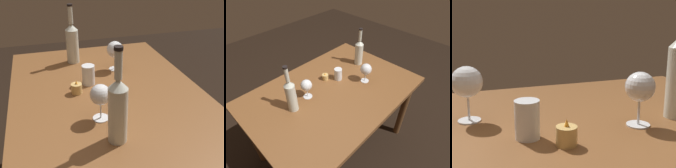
{
  "view_description": "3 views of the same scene",
  "coord_description": "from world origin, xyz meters",
  "views": [
    {
      "loc": [
        -1.06,
        0.29,
        1.37
      ],
      "look_at": [
        -0.07,
        0.0,
        0.83
      ],
      "focal_mm": 43.26,
      "sensor_mm": 36.0,
      "label": 1
    },
    {
      "loc": [
        -0.76,
        -0.78,
        1.71
      ],
      "look_at": [
        0.02,
        -0.04,
        0.81
      ],
      "focal_mm": 30.01,
      "sensor_mm": 36.0,
      "label": 2
    },
    {
      "loc": [
        0.29,
        0.81,
        1.06
      ],
      "look_at": [
        0.0,
        -0.02,
        0.85
      ],
      "focal_mm": 50.95,
      "sensor_mm": 36.0,
      "label": 3
    }
  ],
  "objects": [
    {
      "name": "water_tumbler",
      "position": [
        0.13,
        0.07,
        0.78
      ],
      "size": [
        0.06,
        0.06,
        0.1
      ],
      "color": "white",
      "rests_on": "dining_table"
    },
    {
      "name": "dining_table",
      "position": [
        0.0,
        0.0,
        0.65
      ],
      "size": [
        1.3,
        0.9,
        0.74
      ],
      "color": "brown",
      "rests_on": "ground"
    },
    {
      "name": "wine_glass_left",
      "position": [
        0.27,
        -0.11,
        0.85
      ],
      "size": [
        0.09,
        0.09,
        0.16
      ],
      "color": "white",
      "rests_on": "dining_table"
    },
    {
      "name": "votive_candle",
      "position": [
        0.05,
        0.14,
        0.76
      ],
      "size": [
        0.05,
        0.05,
        0.07
      ],
      "color": "#DBB266",
      "rests_on": "dining_table"
    },
    {
      "name": "wine_glass_right",
      "position": [
        -0.18,
        0.08,
        0.85
      ],
      "size": [
        0.08,
        0.08,
        0.15
      ],
      "color": "white",
      "rests_on": "dining_table"
    }
  ]
}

